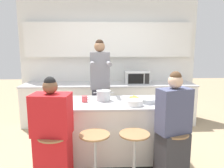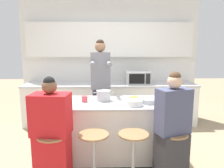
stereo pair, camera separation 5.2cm
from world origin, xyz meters
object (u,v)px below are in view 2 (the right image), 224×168
(person_cooking, at_px, (101,91))
(potted_plant, at_px, (104,77))
(kitchen_island, at_px, (112,130))
(banana_bunch, at_px, (134,97))
(coffee_cup_near, at_px, (85,99))
(microwave, at_px, (138,78))
(bar_stool_center_right, at_px, (133,157))
(fruit_bowl, at_px, (148,101))
(bar_stool_center_left, at_px, (94,157))
(person_seated_near, at_px, (172,134))
(bar_stool_leftmost, at_px, (54,159))
(cooking_pot, at_px, (104,95))
(bar_stool_rightmost, at_px, (172,156))
(person_wrapped_blanket, at_px, (52,136))

(person_cooking, height_order, potted_plant, person_cooking)
(kitchen_island, distance_m, banana_bunch, 0.59)
(coffee_cup_near, relative_size, microwave, 0.22)
(kitchen_island, relative_size, microwave, 3.48)
(bar_stool_center_right, bearing_deg, potted_plant, 99.71)
(fruit_bowl, bearing_deg, bar_stool_center_left, -144.76)
(fruit_bowl, bearing_deg, kitchen_island, 166.66)
(person_seated_near, bearing_deg, bar_stool_leftmost, 162.03)
(bar_stool_center_right, bearing_deg, fruit_bowl, 63.06)
(cooking_pot, bearing_deg, person_seated_near, -40.34)
(person_cooking, xyz_separation_m, coffee_cup_near, (-0.22, -0.67, 0.02))
(banana_bunch, height_order, microwave, microwave)
(bar_stool_center_left, distance_m, person_seated_near, 0.99)
(kitchen_island, xyz_separation_m, coffee_cup_near, (-0.41, 0.00, 0.48))
(bar_stool_leftmost, distance_m, person_seated_near, 1.46)
(bar_stool_rightmost, relative_size, microwave, 1.28)
(bar_stool_center_left, bearing_deg, person_wrapped_blanket, 178.96)
(bar_stool_leftmost, distance_m, coffee_cup_near, 0.94)
(person_wrapped_blanket, bearing_deg, kitchen_island, 47.65)
(microwave, bearing_deg, fruit_bowl, -93.07)
(person_seated_near, bearing_deg, person_wrapped_blanket, 160.81)
(kitchen_island, bearing_deg, bar_stool_center_left, -110.30)
(cooking_pot, relative_size, coffee_cup_near, 2.62)
(bar_stool_center_left, distance_m, potted_plant, 2.31)
(person_wrapped_blanket, relative_size, cooking_pot, 4.44)
(kitchen_island, height_order, person_seated_near, person_seated_near)
(bar_stool_leftmost, height_order, person_wrapped_blanket, person_wrapped_blanket)
(kitchen_island, bearing_deg, bar_stool_center_right, -69.65)
(person_wrapped_blanket, distance_m, fruit_bowl, 1.38)
(bar_stool_leftmost, relative_size, bar_stool_center_left, 1.00)
(bar_stool_center_left, height_order, person_wrapped_blanket, person_wrapped_blanket)
(microwave, relative_size, potted_plant, 1.89)
(bar_stool_rightmost, height_order, cooking_pot, cooking_pot)
(bar_stool_rightmost, xyz_separation_m, coffee_cup_near, (-1.13, 0.63, 0.57))
(person_cooking, bearing_deg, fruit_bowl, -52.34)
(kitchen_island, bearing_deg, person_cooking, 105.61)
(kitchen_island, distance_m, cooking_pot, 0.54)
(cooking_pot, height_order, potted_plant, potted_plant)
(bar_stool_rightmost, bearing_deg, bar_stool_center_left, -179.01)
(fruit_bowl, bearing_deg, bar_stool_rightmost, -67.46)
(kitchen_island, distance_m, potted_plant, 1.67)
(person_cooking, distance_m, cooking_pot, 0.61)
(bar_stool_center_left, height_order, person_cooking, person_cooking)
(potted_plant, bearing_deg, person_wrapped_blanket, -105.24)
(bar_stool_rightmost, bearing_deg, fruit_bowl, 112.54)
(person_seated_near, height_order, cooking_pot, person_seated_near)
(person_cooking, distance_m, coffee_cup_near, 0.70)
(kitchen_island, height_order, coffee_cup_near, coffee_cup_near)
(bar_stool_rightmost, distance_m, potted_plant, 2.45)
(bar_stool_center_left, height_order, coffee_cup_near, coffee_cup_near)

